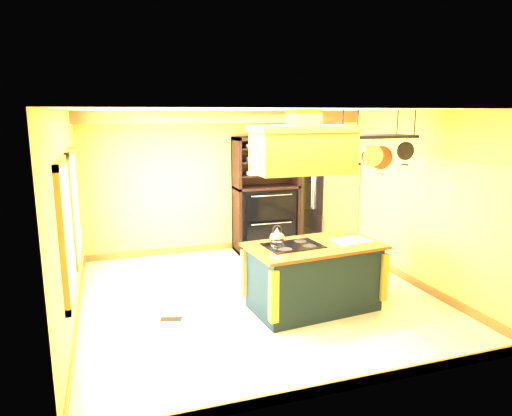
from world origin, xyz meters
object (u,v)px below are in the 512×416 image
pot_rack (378,143)px  hutch (265,206)px  refrigerator (330,208)px  kitchen_island (313,276)px  range_hood (303,147)px

pot_rack → hutch: (-0.59, 2.89, -1.40)m
pot_rack → refrigerator: size_ratio=0.59×
kitchen_island → pot_rack: size_ratio=1.86×
range_hood → pot_rack: size_ratio=1.30×
kitchen_island → refrigerator: (1.52, 2.47, 0.36)m
kitchen_island → refrigerator: refrigerator is taller
refrigerator → hutch: 1.27m
range_hood → hutch: size_ratio=0.59×
range_hood → refrigerator: bearing=55.2°
range_hood → pot_rack: 1.10m
range_hood → kitchen_island: bearing=0.2°
range_hood → pot_rack: bearing=0.1°
kitchen_island → pot_rack: pot_rack is taller
pot_rack → hutch: 3.26m
hutch → pot_rack: bearing=-78.5°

